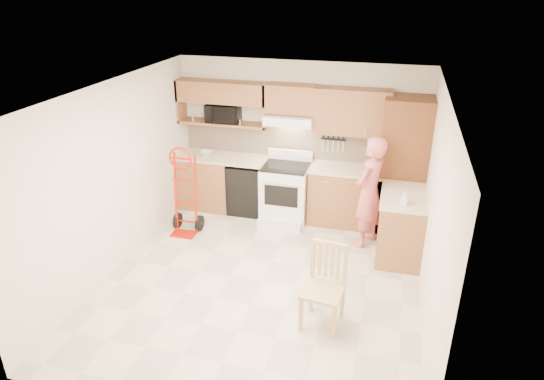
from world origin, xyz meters
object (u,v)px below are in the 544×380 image
at_px(person, 369,193).
at_px(dining_chair, 323,288).
at_px(hand_truck, 183,195).
at_px(microwave, 223,113).
at_px(range, 285,189).

bearing_deg(person, dining_chair, 15.44).
distance_m(person, dining_chair, 2.03).
bearing_deg(dining_chair, person, 87.82).
xyz_separation_m(hand_truck, dining_chair, (2.41, -1.60, -0.14)).
relative_size(microwave, dining_chair, 0.55).
distance_m(range, person, 1.44).
distance_m(microwave, person, 2.69).
xyz_separation_m(person, hand_truck, (-2.73, -0.38, -0.20)).
xyz_separation_m(microwave, hand_truck, (-0.28, -1.12, -1.01)).
bearing_deg(person, microwave, -81.99).
bearing_deg(dining_chair, hand_truck, 153.54).
bearing_deg(hand_truck, range, 29.55).
bearing_deg(hand_truck, microwave, 75.45).
bearing_deg(microwave, range, -19.81).
relative_size(hand_truck, dining_chair, 1.29).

